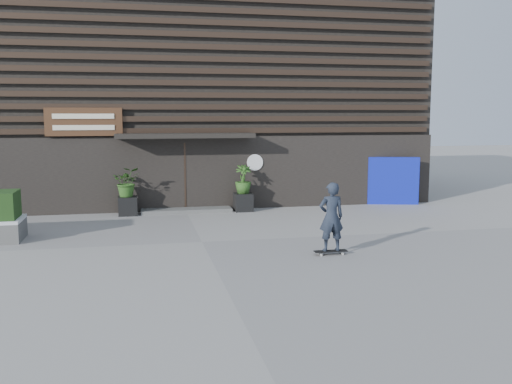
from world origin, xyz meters
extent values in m
plane|color=gray|center=(0.00, 0.00, 0.00)|extent=(80.00, 80.00, 0.00)
cube|color=#52524F|center=(0.00, 4.60, 0.06)|extent=(3.00, 0.80, 0.12)
cube|color=black|center=(-1.90, 4.40, 0.30)|extent=(0.60, 0.60, 0.60)
imported|color=#2D591E|center=(-1.90, 4.40, 1.08)|extent=(0.86, 0.75, 0.96)
cube|color=black|center=(1.90, 4.40, 0.30)|extent=(0.60, 0.60, 0.60)
imported|color=#2D591E|center=(1.90, 4.40, 1.08)|extent=(0.54, 0.54, 0.96)
cube|color=#0C17A3|center=(7.48, 4.70, 0.86)|extent=(1.80, 0.57, 1.72)
cube|color=black|center=(0.00, 10.00, 4.00)|extent=(18.00, 10.00, 8.00)
cube|color=black|center=(0.00, 4.94, 1.25)|extent=(18.00, 0.12, 2.50)
cube|color=#38281E|center=(0.00, 4.88, 2.70)|extent=(17.60, 0.08, 0.18)
cube|color=#38281E|center=(0.00, 4.88, 3.09)|extent=(17.60, 0.08, 0.18)
cube|color=#38281E|center=(0.00, 4.88, 3.48)|extent=(17.60, 0.08, 0.18)
cube|color=#38281E|center=(0.00, 4.88, 3.88)|extent=(17.60, 0.08, 0.18)
cube|color=#38281E|center=(0.00, 4.88, 4.27)|extent=(17.60, 0.08, 0.18)
cube|color=#38281E|center=(0.00, 4.88, 4.66)|extent=(17.60, 0.08, 0.18)
cube|color=#38281E|center=(0.00, 4.88, 5.05)|extent=(17.60, 0.08, 0.18)
cube|color=#38281E|center=(0.00, 4.88, 5.45)|extent=(17.60, 0.08, 0.18)
cube|color=#38281E|center=(0.00, 4.88, 5.84)|extent=(17.60, 0.08, 0.18)
cube|color=#38281E|center=(0.00, 4.88, 6.23)|extent=(17.60, 0.08, 0.18)
cube|color=#38281E|center=(0.00, 4.88, 6.62)|extent=(17.60, 0.08, 0.18)
cube|color=black|center=(0.00, 4.50, 2.55)|extent=(4.50, 1.00, 0.15)
cube|color=black|center=(0.00, 5.10, 1.15)|extent=(2.40, 0.30, 2.30)
cube|color=#38281E|center=(0.00, 4.92, 1.15)|extent=(0.06, 0.10, 2.30)
cube|color=#472B19|center=(-3.20, 4.80, 3.00)|extent=(2.40, 0.10, 0.90)
cube|color=beige|center=(-3.20, 4.73, 3.18)|extent=(1.90, 0.02, 0.16)
cube|color=beige|center=(-3.20, 4.73, 2.82)|extent=(1.90, 0.02, 0.16)
cylinder|color=white|center=(2.40, 4.86, 1.60)|extent=(0.56, 0.03, 0.56)
cube|color=black|center=(2.78, -1.93, 0.09)|extent=(0.78, 0.20, 0.02)
cylinder|color=#A6A6A1|center=(2.52, -2.03, 0.03)|extent=(0.06, 0.03, 0.06)
cylinder|color=#AEAEA9|center=(2.52, -1.83, 0.03)|extent=(0.06, 0.03, 0.06)
cylinder|color=#A4A49F|center=(3.04, -2.03, 0.03)|extent=(0.06, 0.03, 0.06)
cylinder|color=#B8B8B3|center=(3.04, -1.83, 0.03)|extent=(0.06, 0.03, 0.06)
imported|color=#1A212F|center=(2.78, -1.93, 0.89)|extent=(0.59, 0.39, 1.60)
camera|label=1|loc=(-1.55, -14.07, 3.22)|focal=39.55mm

